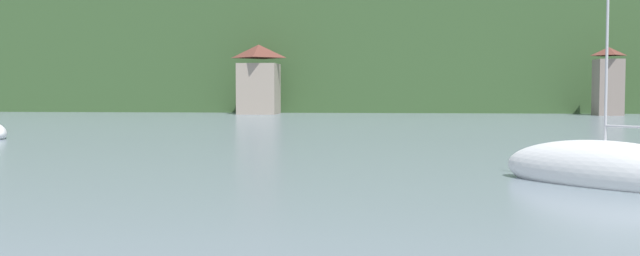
% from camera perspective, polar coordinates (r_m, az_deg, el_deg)
% --- Properties ---
extents(wooded_hillside, '(352.00, 69.78, 41.32)m').
position_cam_1_polar(wooded_hillside, '(145.98, -5.45, 5.26)').
color(wooded_hillside, '#38562D').
rests_on(wooded_hillside, ground_plane).
extents(shore_building_west, '(5.46, 5.84, 9.47)m').
position_cam_1_polar(shore_building_west, '(100.14, -4.81, 3.74)').
color(shore_building_west, gray).
rests_on(shore_building_west, ground_plane).
extents(shore_building_westcentral, '(3.29, 3.96, 8.82)m').
position_cam_1_polar(shore_building_westcentral, '(101.46, 21.61, 3.35)').
color(shore_building_westcentral, gray).
rests_on(shore_building_westcentral, ground_plane).
extents(sailboat_mid_6, '(7.19, 7.13, 9.99)m').
position_cam_1_polar(sailboat_mid_6, '(27.19, 21.36, -3.17)').
color(sailboat_mid_6, white).
rests_on(sailboat_mid_6, ground_plane).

